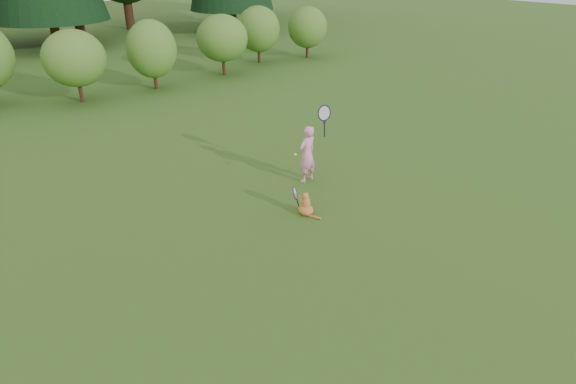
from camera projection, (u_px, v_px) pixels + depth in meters
ground at (307, 242)px, 9.18m from camera, size 100.00×100.00×0.00m
shrub_row at (71, 60)px, 17.49m from camera, size 28.00×3.00×2.80m
child at (308, 153)px, 11.30m from camera, size 0.78×0.47×2.07m
cat at (305, 203)px, 10.05m from camera, size 0.39×0.73×0.69m
tennis_ball at (295, 155)px, 10.99m from camera, size 0.08×0.08×0.08m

